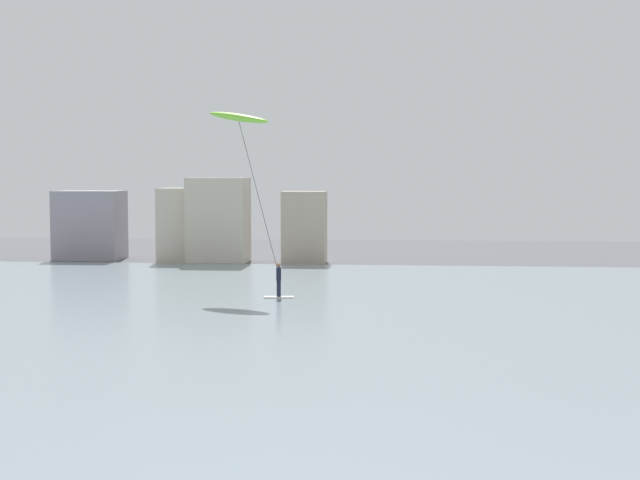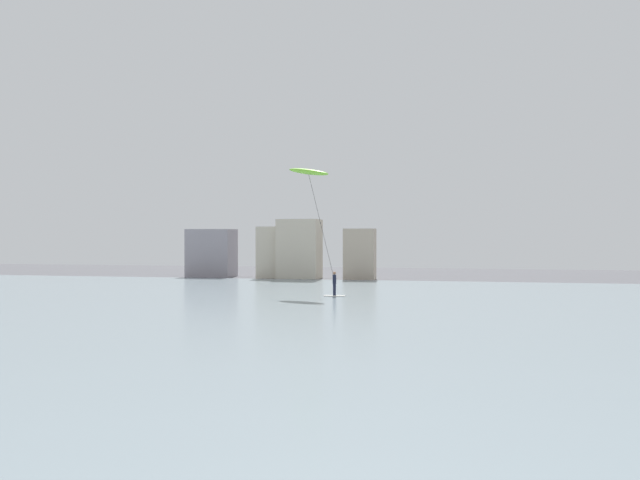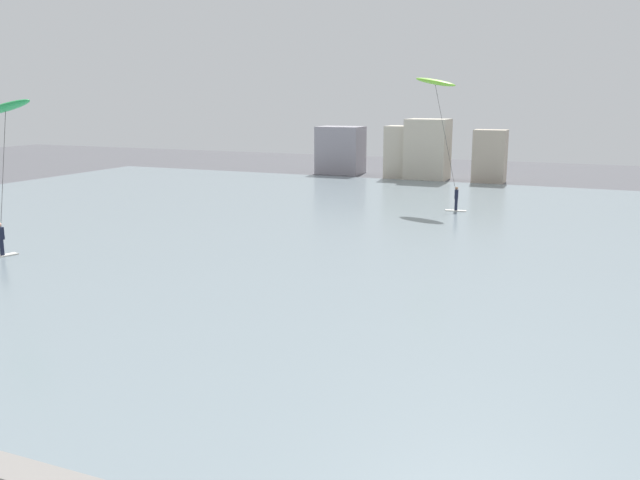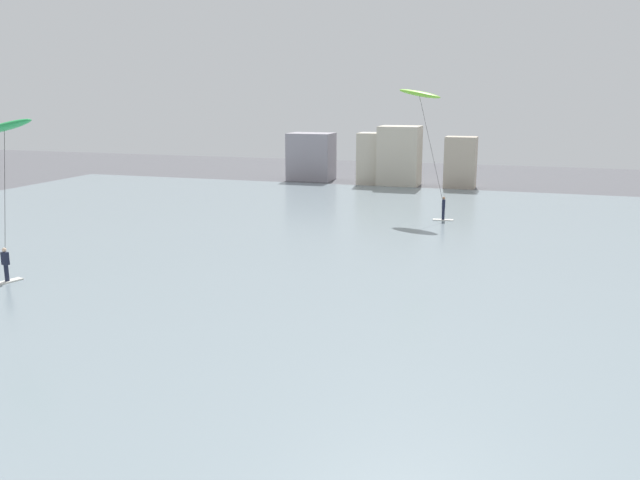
% 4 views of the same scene
% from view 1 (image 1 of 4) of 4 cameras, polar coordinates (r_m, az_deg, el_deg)
% --- Properties ---
extents(water_bay, '(84.00, 52.00, 0.10)m').
position_cam_1_polar(water_bay, '(32.13, -1.86, -6.29)').
color(water_bay, gray).
rests_on(water_bay, ground).
extents(far_shore_buildings, '(18.85, 4.83, 5.66)m').
position_cam_1_polar(far_shore_buildings, '(61.56, -8.72, 1.02)').
color(far_shore_buildings, gray).
rests_on(far_shore_buildings, ground).
extents(kitesurfer_lime, '(4.88, 4.00, 9.08)m').
position_cam_1_polar(kitesurfer_lime, '(44.46, -4.99, 7.00)').
color(kitesurfer_lime, silver).
rests_on(kitesurfer_lime, water_bay).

